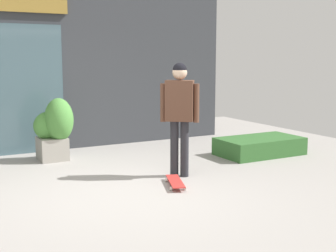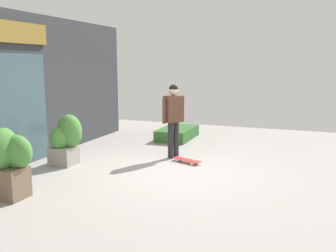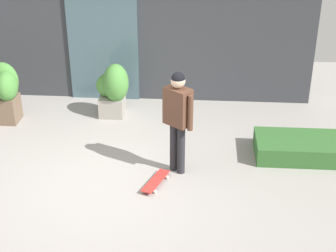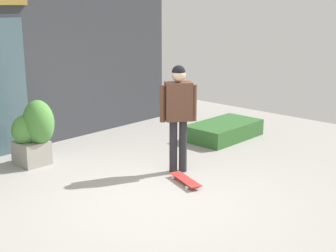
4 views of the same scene
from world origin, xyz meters
name	(u,v)px [view 4 (image 4 of 4)]	position (x,y,z in m)	size (l,w,h in m)	color
ground_plane	(144,197)	(0.00, 0.00, 0.00)	(12.00, 12.00, 0.00)	#9E9993
building_facade	(12,61)	(-0.02, 3.42, 1.69)	(7.63, 0.31, 3.39)	#383A3F
skateboarder	(178,107)	(1.13, 0.35, 1.09)	(0.50, 0.46, 1.77)	#28282D
skateboard	(185,180)	(0.81, -0.10, 0.06)	(0.42, 0.74, 0.08)	red
planter_box_right	(34,131)	(-0.28, 2.41, 0.59)	(0.69, 0.66, 1.13)	gray
hedge_ledge	(224,130)	(3.28, 1.00, 0.17)	(1.60, 0.90, 0.33)	#33662D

